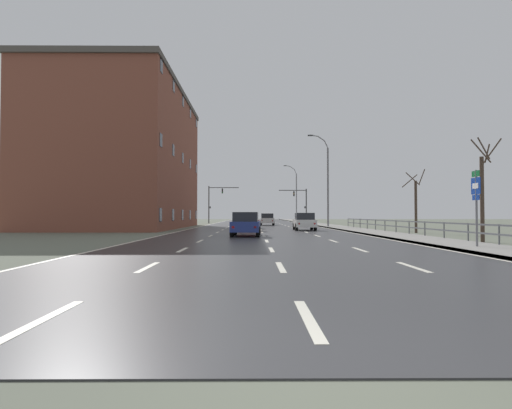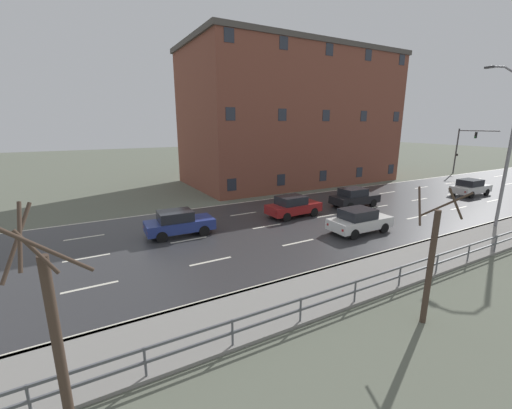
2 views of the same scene
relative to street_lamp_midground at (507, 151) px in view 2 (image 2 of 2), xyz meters
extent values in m
cube|color=#5B6051|center=(-7.46, 5.91, -5.12)|extent=(160.00, 160.00, 0.12)
cube|color=#303033|center=(-7.46, 17.91, -5.05)|extent=(14.00, 120.00, 0.02)
cube|color=beige|center=(-10.96, -23.89, -5.04)|extent=(0.16, 2.20, 0.01)
cube|color=beige|center=(-10.96, -18.49, -5.04)|extent=(0.16, 2.20, 0.01)
cube|color=beige|center=(-10.96, -13.09, -5.04)|extent=(0.16, 2.20, 0.01)
cube|color=beige|center=(-10.96, -7.69, -5.04)|extent=(0.16, 2.20, 0.01)
cube|color=beige|center=(-10.96, -2.29, -5.04)|extent=(0.16, 2.20, 0.01)
cube|color=beige|center=(-10.96, 3.11, -5.04)|extent=(0.16, 2.20, 0.01)
cube|color=beige|center=(-10.96, 8.51, -5.04)|extent=(0.16, 2.20, 0.01)
cube|color=beige|center=(-10.96, 13.91, -5.04)|extent=(0.16, 2.20, 0.01)
cube|color=beige|center=(-10.96, 19.31, -5.04)|extent=(0.16, 2.20, 0.01)
cube|color=beige|center=(-10.96, 24.71, -5.04)|extent=(0.16, 2.20, 0.01)
cube|color=beige|center=(-7.46, -23.89, -5.04)|extent=(0.16, 2.20, 0.01)
cube|color=beige|center=(-7.46, -18.49, -5.04)|extent=(0.16, 2.20, 0.01)
cube|color=beige|center=(-7.46, -13.09, -5.04)|extent=(0.16, 2.20, 0.01)
cube|color=beige|center=(-7.46, -7.69, -5.04)|extent=(0.16, 2.20, 0.01)
cube|color=beige|center=(-7.46, -2.29, -5.04)|extent=(0.16, 2.20, 0.01)
cube|color=beige|center=(-7.46, 3.11, -5.04)|extent=(0.16, 2.20, 0.01)
cube|color=beige|center=(-7.46, 8.51, -5.04)|extent=(0.16, 2.20, 0.01)
cube|color=beige|center=(-7.46, 13.91, -5.04)|extent=(0.16, 2.20, 0.01)
cube|color=beige|center=(-7.46, 19.31, -5.04)|extent=(0.16, 2.20, 0.01)
cube|color=beige|center=(-3.96, -23.89, -5.04)|extent=(0.16, 2.20, 0.01)
cube|color=beige|center=(-3.96, -18.49, -5.04)|extent=(0.16, 2.20, 0.01)
cube|color=beige|center=(-3.96, -13.09, -5.04)|extent=(0.16, 2.20, 0.01)
cube|color=beige|center=(-3.96, -7.69, -5.04)|extent=(0.16, 2.20, 0.01)
cube|color=beige|center=(-3.96, -2.29, -5.04)|extent=(0.16, 2.20, 0.01)
cube|color=beige|center=(-3.96, 3.11, -5.04)|extent=(0.16, 2.20, 0.01)
cube|color=beige|center=(-3.96, 8.51, -5.04)|extent=(0.16, 2.20, 0.01)
cube|color=beige|center=(-14.31, 17.91, -5.04)|extent=(0.16, 120.00, 0.01)
cube|color=#515459|center=(2.39, -17.71, -4.11)|extent=(0.06, 35.75, 0.08)
cube|color=#515459|center=(2.39, -17.71, -4.51)|extent=(0.06, 35.75, 0.08)
cylinder|color=#515459|center=(2.39, -25.37, -4.56)|extent=(0.07, 0.07, 1.00)
cylinder|color=#515459|center=(2.39, -22.81, -4.56)|extent=(0.07, 0.07, 1.00)
cylinder|color=#515459|center=(2.39, -20.26, -4.56)|extent=(0.07, 0.07, 1.00)
cylinder|color=#515459|center=(2.39, -17.71, -4.56)|extent=(0.07, 0.07, 1.00)
cylinder|color=#515459|center=(2.39, -15.15, -4.56)|extent=(0.07, 0.07, 1.00)
cylinder|color=#515459|center=(2.39, -12.60, -4.56)|extent=(0.07, 0.07, 1.00)
cylinder|color=#515459|center=(2.39, -10.04, -4.56)|extent=(0.07, 0.07, 1.00)
cylinder|color=#515459|center=(2.39, -7.49, -4.56)|extent=(0.07, 0.07, 1.00)
cylinder|color=#515459|center=(2.39, -4.94, -4.56)|extent=(0.07, 0.07, 1.00)
cylinder|color=slate|center=(0.14, 0.00, -0.66)|extent=(0.20, 0.20, 8.81)
cylinder|color=slate|center=(-0.58, 0.00, 4.79)|extent=(0.78, 0.11, 0.59)
cylinder|color=slate|center=(-1.37, 0.00, 5.12)|extent=(0.88, 0.11, 0.26)
cube|color=#333335|center=(-1.80, 0.00, 5.14)|extent=(0.56, 0.24, 0.12)
cylinder|color=#38383A|center=(-15.36, 21.94, -2.02)|extent=(0.18, 0.18, 6.09)
cylinder|color=#38383A|center=(-12.91, 21.94, 0.78)|extent=(4.89, 0.12, 0.12)
cube|color=black|center=(-13.16, 21.94, 0.23)|extent=(0.20, 0.28, 0.80)
sphere|color=#2D2D2D|center=(-13.16, 21.79, 0.49)|extent=(0.14, 0.14, 0.14)
sphere|color=#2D2D2D|center=(-13.16, 21.79, 0.23)|extent=(0.14, 0.14, 0.14)
sphere|color=green|center=(-13.16, 21.79, -0.03)|extent=(0.14, 0.14, 0.14)
cube|color=black|center=(-15.14, 21.89, -2.46)|extent=(0.18, 0.12, 0.32)
cube|color=silver|center=(-6.28, 9.05, -4.41)|extent=(1.83, 4.13, 0.64)
cube|color=black|center=(-6.28, 8.80, -3.79)|extent=(1.59, 2.03, 0.60)
cube|color=slate|center=(-6.27, 9.75, -3.81)|extent=(1.41, 0.10, 0.51)
cylinder|color=black|center=(-5.45, 10.31, -4.73)|extent=(0.23, 0.66, 0.66)
cylinder|color=black|center=(-7.06, 10.33, -4.73)|extent=(0.23, 0.66, 0.66)
cylinder|color=black|center=(-5.49, 7.76, -4.73)|extent=(0.23, 0.66, 0.66)
cylinder|color=black|center=(-7.11, 7.79, -4.73)|extent=(0.23, 0.66, 0.66)
cube|color=red|center=(-6.97, 7.03, -4.41)|extent=(0.16, 0.04, 0.14)
cube|color=red|center=(-5.65, 7.01, -4.41)|extent=(0.16, 0.04, 0.14)
cube|color=navy|center=(-8.63, -18.66, -4.41)|extent=(1.92, 4.17, 0.64)
cube|color=black|center=(-8.64, -18.91, -3.79)|extent=(1.64, 2.06, 0.60)
cube|color=slate|center=(-8.61, -17.96, -3.81)|extent=(1.41, 0.14, 0.51)
cylinder|color=black|center=(-7.77, -17.42, -4.73)|extent=(0.25, 0.67, 0.66)
cylinder|color=black|center=(-9.39, -17.36, -4.73)|extent=(0.25, 0.67, 0.66)
cylinder|color=black|center=(-7.88, -19.96, -4.73)|extent=(0.25, 0.67, 0.66)
cylinder|color=black|center=(-9.49, -19.90, -4.73)|extent=(0.25, 0.67, 0.66)
cube|color=red|center=(-9.38, -20.66, -4.41)|extent=(0.16, 0.05, 0.14)
cube|color=red|center=(-8.06, -20.72, -4.41)|extent=(0.16, 0.05, 0.14)
cube|color=silver|center=(-3.57, -8.60, -4.41)|extent=(1.83, 4.13, 0.64)
cube|color=black|center=(-3.58, -8.85, -3.79)|extent=(1.59, 2.03, 0.60)
cube|color=slate|center=(-3.56, -7.90, -3.81)|extent=(1.41, 0.10, 0.51)
cylinder|color=black|center=(-2.74, -7.35, -4.73)|extent=(0.23, 0.66, 0.66)
cylinder|color=black|center=(-4.36, -7.32, -4.73)|extent=(0.23, 0.66, 0.66)
cylinder|color=black|center=(-2.79, -9.89, -4.73)|extent=(0.23, 0.66, 0.66)
cylinder|color=black|center=(-4.40, -9.86, -4.73)|extent=(0.23, 0.66, 0.66)
cube|color=red|center=(-4.27, -10.62, -4.41)|extent=(0.16, 0.04, 0.14)
cube|color=red|center=(-2.95, -10.64, -4.41)|extent=(0.16, 0.04, 0.14)
cube|color=black|center=(-8.56, -3.92, -4.41)|extent=(1.87, 4.15, 0.64)
cube|color=black|center=(-8.56, -4.17, -3.79)|extent=(1.62, 2.04, 0.60)
cube|color=slate|center=(-8.54, -3.23, -3.81)|extent=(1.41, 0.12, 0.51)
cylinder|color=black|center=(-7.71, -2.68, -4.73)|extent=(0.24, 0.67, 0.66)
cylinder|color=black|center=(-9.33, -2.63, -4.73)|extent=(0.24, 0.67, 0.66)
cylinder|color=black|center=(-7.78, -5.22, -4.73)|extent=(0.24, 0.67, 0.66)
cylinder|color=black|center=(-9.40, -5.17, -4.73)|extent=(0.24, 0.67, 0.66)
cube|color=red|center=(-9.27, -5.94, -4.41)|extent=(0.16, 0.04, 0.14)
cube|color=red|center=(-7.95, -5.97, -4.41)|extent=(0.16, 0.04, 0.14)
cube|color=maroon|center=(-8.62, -10.10, -4.41)|extent=(1.94, 4.17, 0.64)
cube|color=black|center=(-8.61, -10.35, -3.79)|extent=(1.65, 2.07, 0.60)
cube|color=slate|center=(-8.65, -9.40, -3.81)|extent=(1.41, 0.14, 0.51)
cylinder|color=black|center=(-7.87, -8.79, -4.73)|extent=(0.25, 0.67, 0.66)
cylinder|color=black|center=(-9.49, -8.86, -4.73)|extent=(0.25, 0.67, 0.66)
cylinder|color=black|center=(-7.76, -11.33, -4.73)|extent=(0.25, 0.67, 0.66)
cylinder|color=black|center=(-9.37, -11.40, -4.73)|extent=(0.25, 0.67, 0.66)
cube|color=red|center=(-9.19, -12.15, -4.41)|extent=(0.16, 0.05, 0.14)
cube|color=red|center=(-7.87, -12.10, -4.41)|extent=(0.16, 0.05, 0.14)
cube|color=brown|center=(-21.93, -1.23, 2.06)|extent=(12.39, 23.57, 14.24)
cube|color=#4C4742|center=(-21.93, -1.23, 9.43)|extent=(12.63, 24.04, 0.50)
cube|color=#282D38|center=(-15.71, -11.82, -3.66)|extent=(0.04, 0.90, 1.10)
cube|color=#282D38|center=(-15.71, -6.52, -3.66)|extent=(0.04, 0.90, 1.10)
cube|color=#282D38|center=(-15.71, -1.23, -3.66)|extent=(0.04, 0.90, 1.10)
cube|color=#282D38|center=(-15.71, 4.06, -3.66)|extent=(0.04, 0.90, 1.10)
cube|color=#282D38|center=(-15.71, 9.36, -3.66)|extent=(0.04, 0.90, 1.10)
cube|color=#282D38|center=(-15.71, -11.82, 2.46)|extent=(0.04, 0.90, 1.10)
cube|color=#282D38|center=(-15.71, -6.52, 2.46)|extent=(0.04, 0.90, 1.10)
cube|color=#282D38|center=(-15.71, -1.23, 2.46)|extent=(0.04, 0.90, 1.10)
cube|color=#282D38|center=(-15.71, 4.06, 2.46)|extent=(0.04, 0.90, 1.10)
cube|color=#282D38|center=(-15.71, 9.36, 2.46)|extent=(0.04, 0.90, 1.10)
cube|color=#282D38|center=(-15.71, -11.82, 8.58)|extent=(0.04, 0.90, 1.10)
cube|color=#282D38|center=(-15.71, -6.52, 8.58)|extent=(0.04, 0.90, 1.10)
cube|color=#282D38|center=(-15.71, -1.23, 8.58)|extent=(0.04, 0.90, 1.10)
cube|color=#282D38|center=(-15.71, 4.06, 8.58)|extent=(0.04, 0.90, 1.10)
cube|color=#282D38|center=(-15.71, 9.36, 8.58)|extent=(0.04, 0.90, 1.10)
cylinder|color=#423328|center=(3.58, -24.52, -2.87)|extent=(0.20, 0.20, 4.39)
cylinder|color=#423328|center=(3.85, -24.56, -0.51)|extent=(0.14, 0.60, 0.91)
cylinder|color=#423328|center=(3.34, -24.89, -0.43)|extent=(0.79, 0.57, 1.30)
cylinder|color=#423328|center=(4.20, -24.37, -0.37)|extent=(0.30, 1.31, 1.16)
cylinder|color=#423328|center=(3.54, -24.79, -0.28)|extent=(0.62, 0.15, 1.16)
cylinder|color=#423328|center=(4.37, -13.90, -3.05)|extent=(0.20, 0.20, 4.02)
cylinder|color=#423328|center=(3.99, -14.31, -0.92)|extent=(0.80, 0.88, 1.08)
cylinder|color=#423328|center=(4.86, -13.87, -0.74)|extent=(0.12, 1.04, 1.12)
cylinder|color=#423328|center=(4.17, -13.21, -0.99)|extent=(1.40, 0.52, 1.09)
camera|label=1|loc=(-8.20, -45.61, -3.66)|focal=29.05mm
camera|label=2|loc=(10.17, -23.78, 1.62)|focal=22.60mm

